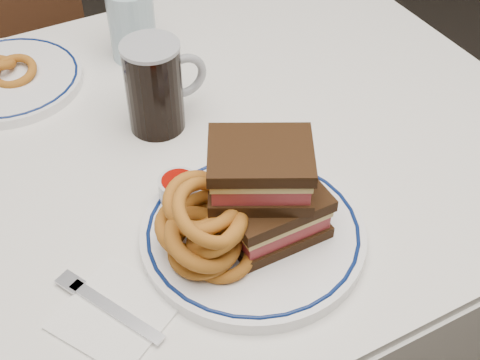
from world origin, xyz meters
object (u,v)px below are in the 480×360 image
reuben_sandwich (266,191)px  far_plate (8,79)px  main_plate (253,234)px  beer_mug (156,86)px  chair_far (3,84)px

reuben_sandwich → far_plate: (-0.21, 0.50, -0.07)m
main_plate → beer_mug: bearing=92.6°
reuben_sandwich → beer_mug: reuben_sandwich is taller
beer_mug → reuben_sandwich: bearing=-84.0°
main_plate → far_plate: bearing=111.3°
reuben_sandwich → beer_mug: size_ratio=1.08×
reuben_sandwich → chair_far: bearing=100.7°
reuben_sandwich → beer_mug: (-0.03, 0.28, -0.01)m
chair_far → far_plate: bearing=-93.6°
beer_mug → far_plate: 0.29m
far_plate → main_plate: bearing=-68.7°
main_plate → beer_mug: (-0.01, 0.28, 0.06)m
main_plate → beer_mug: beer_mug is taller
main_plate → reuben_sandwich: size_ratio=1.86×
main_plate → far_plate: (-0.20, 0.50, -0.00)m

